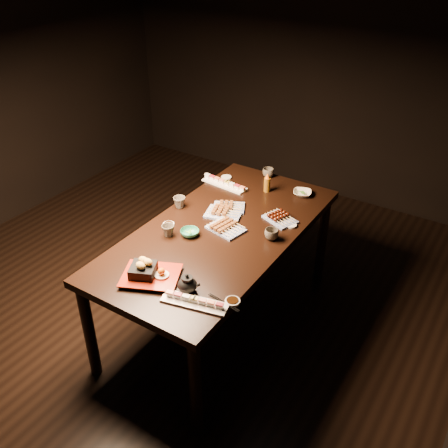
# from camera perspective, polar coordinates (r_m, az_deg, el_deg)

# --- Properties ---
(ground) EXTENTS (5.00, 5.00, 0.00)m
(ground) POSITION_cam_1_polar(r_m,az_deg,el_deg) (3.67, -8.69, -10.88)
(ground) COLOR black
(ground) RESTS_ON ground
(dining_table) EXTENTS (1.13, 1.90, 0.75)m
(dining_table) POSITION_cam_1_polar(r_m,az_deg,el_deg) (3.41, -0.46, -6.00)
(dining_table) COLOR black
(dining_table) RESTS_ON ground
(sushi_platter_near) EXTENTS (0.37, 0.18, 0.04)m
(sushi_platter_near) POSITION_cam_1_polar(r_m,az_deg,el_deg) (2.62, -3.40, -8.71)
(sushi_platter_near) COLOR white
(sushi_platter_near) RESTS_ON dining_table
(sushi_platter_far) EXTENTS (0.37, 0.14, 0.04)m
(sushi_platter_far) POSITION_cam_1_polar(r_m,az_deg,el_deg) (3.71, 0.06, 4.75)
(sushi_platter_far) COLOR white
(sushi_platter_far) RESTS_ON dining_table
(yakitori_plate_center) EXTENTS (0.26, 0.23, 0.05)m
(yakitori_plate_center) POSITION_cam_1_polar(r_m,az_deg,el_deg) (3.41, 0.56, 2.16)
(yakitori_plate_center) COLOR #828EB6
(yakitori_plate_center) RESTS_ON dining_table
(yakitori_plate_right) EXTENTS (0.25, 0.20, 0.06)m
(yakitori_plate_right) POSITION_cam_1_polar(r_m,az_deg,el_deg) (3.18, 0.22, -0.24)
(yakitori_plate_right) COLOR #828EB6
(yakitori_plate_right) RESTS_ON dining_table
(yakitori_plate_left) EXTENTS (0.28, 0.23, 0.06)m
(yakitori_plate_left) POSITION_cam_1_polar(r_m,az_deg,el_deg) (3.34, -0.04, 1.53)
(yakitori_plate_left) COLOR #828EB6
(yakitori_plate_left) RESTS_ON dining_table
(tsukune_plate) EXTENTS (0.25, 0.21, 0.05)m
(tsukune_plate) POSITION_cam_1_polar(r_m,az_deg,el_deg) (3.30, 6.43, 0.81)
(tsukune_plate) COLOR #828EB6
(tsukune_plate) RESTS_ON dining_table
(edamame_bowl_green) EXTENTS (0.16, 0.16, 0.04)m
(edamame_bowl_green) POSITION_cam_1_polar(r_m,az_deg,el_deg) (3.14, -3.93, -1.00)
(edamame_bowl_green) COLOR #2C8863
(edamame_bowl_green) RESTS_ON dining_table
(edamame_bowl_cream) EXTENTS (0.17, 0.17, 0.03)m
(edamame_bowl_cream) POSITION_cam_1_polar(r_m,az_deg,el_deg) (3.63, 8.94, 3.51)
(edamame_bowl_cream) COLOR #FEEED0
(edamame_bowl_cream) RESTS_ON dining_table
(tempura_tray) EXTENTS (0.39, 0.36, 0.11)m
(tempura_tray) POSITION_cam_1_polar(r_m,az_deg,el_deg) (2.78, -8.42, -5.23)
(tempura_tray) COLOR black
(tempura_tray) RESTS_ON dining_table
(teacup_near_left) EXTENTS (0.11, 0.11, 0.07)m
(teacup_near_left) POSITION_cam_1_polar(r_m,az_deg,el_deg) (3.14, -6.40, -0.74)
(teacup_near_left) COLOR #4E473C
(teacup_near_left) RESTS_ON dining_table
(teacup_mid_right) EXTENTS (0.12, 0.12, 0.07)m
(teacup_mid_right) POSITION_cam_1_polar(r_m,az_deg,el_deg) (3.10, 5.45, -1.17)
(teacup_mid_right) COLOR #4E473C
(teacup_mid_right) RESTS_ON dining_table
(teacup_far_left) EXTENTS (0.09, 0.09, 0.08)m
(teacup_far_left) POSITION_cam_1_polar(r_m,az_deg,el_deg) (3.43, -5.11, 2.48)
(teacup_far_left) COLOR #4E473C
(teacup_far_left) RESTS_ON dining_table
(teacup_far_right) EXTENTS (0.10, 0.10, 0.07)m
(teacup_far_right) POSITION_cam_1_polar(r_m,az_deg,el_deg) (3.85, 5.08, 5.86)
(teacup_far_right) COLOR #4E473C
(teacup_far_right) RESTS_ON dining_table
(teapot) EXTENTS (0.16, 0.16, 0.11)m
(teapot) POSITION_cam_1_polar(r_m,az_deg,el_deg) (2.68, -4.22, -6.72)
(teapot) COLOR black
(teapot) RESTS_ON dining_table
(condiment_bottle) EXTENTS (0.06, 0.06, 0.14)m
(condiment_bottle) POSITION_cam_1_polar(r_m,az_deg,el_deg) (3.62, 4.96, 4.75)
(condiment_bottle) COLOR brown
(condiment_bottle) RESTS_ON dining_table
(sauce_dish_west) EXTENTS (0.09, 0.09, 0.01)m
(sauce_dish_west) POSITION_cam_1_polar(r_m,az_deg,el_deg) (3.26, -6.35, -0.04)
(sauce_dish_west) COLOR white
(sauce_dish_west) RESTS_ON dining_table
(sauce_dish_east) EXTENTS (0.09, 0.09, 0.01)m
(sauce_dish_east) POSITION_cam_1_polar(r_m,az_deg,el_deg) (3.26, 7.68, -0.15)
(sauce_dish_east) COLOR white
(sauce_dish_east) RESTS_ON dining_table
(sauce_dish_se) EXTENTS (0.10, 0.10, 0.01)m
(sauce_dish_se) POSITION_cam_1_polar(r_m,az_deg,el_deg) (2.63, 0.97, -8.84)
(sauce_dish_se) COLOR white
(sauce_dish_se) RESTS_ON dining_table
(sauce_dish_nw) EXTENTS (0.08, 0.08, 0.01)m
(sauce_dish_nw) POSITION_cam_1_polar(r_m,az_deg,el_deg) (3.82, 0.27, 5.34)
(sauce_dish_nw) COLOR white
(sauce_dish_nw) RESTS_ON dining_table
(chopsticks_near) EXTENTS (0.21, 0.11, 0.01)m
(chopsticks_near) POSITION_cam_1_polar(r_m,az_deg,el_deg) (2.78, -8.98, -6.73)
(chopsticks_near) COLOR black
(chopsticks_near) RESTS_ON dining_table
(chopsticks_se) EXTENTS (0.21, 0.05, 0.01)m
(chopsticks_se) POSITION_cam_1_polar(r_m,az_deg,el_deg) (2.63, -0.02, -8.97)
(chopsticks_se) COLOR black
(chopsticks_se) RESTS_ON dining_table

